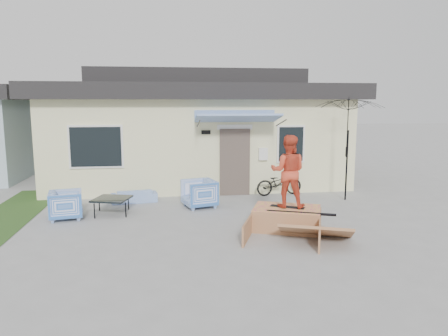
{
  "coord_description": "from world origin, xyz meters",
  "views": [
    {
      "loc": [
        -1.07,
        -8.37,
        2.93
      ],
      "look_at": [
        0.3,
        1.8,
        1.3
      ],
      "focal_mm": 33.59,
      "sensor_mm": 36.0,
      "label": 1
    }
  ],
  "objects": [
    {
      "name": "ground",
      "position": [
        0.0,
        0.0,
        0.0
      ],
      "size": [
        90.0,
        90.0,
        0.0
      ],
      "primitive_type": "plane",
      "color": "gray",
      "rests_on": "ground"
    },
    {
      "name": "house",
      "position": [
        0.0,
        7.99,
        1.94
      ],
      "size": [
        10.8,
        8.49,
        4.1
      ],
      "color": "beige",
      "rests_on": "ground"
    },
    {
      "name": "loveseat",
      "position": [
        -2.09,
        3.92,
        0.26
      ],
      "size": [
        1.36,
        0.61,
        0.51
      ],
      "primitive_type": "imported",
      "rotation": [
        0.0,
        0.0,
        3.32
      ],
      "color": "blue",
      "rests_on": "ground"
    },
    {
      "name": "armchair_left",
      "position": [
        -3.64,
        2.32,
        0.4
      ],
      "size": [
        0.86,
        0.9,
        0.8
      ],
      "primitive_type": "imported",
      "rotation": [
        0.0,
        0.0,
        1.76
      ],
      "color": "blue",
      "rests_on": "ground"
    },
    {
      "name": "armchair_right",
      "position": [
        -0.23,
        3.06,
        0.43
      ],
      "size": [
        0.99,
        1.02,
        0.86
      ],
      "primitive_type": "imported",
      "rotation": [
        0.0,
        0.0,
        -1.29
      ],
      "color": "blue",
      "rests_on": "ground"
    },
    {
      "name": "coffee_table",
      "position": [
        -2.56,
        2.65,
        0.21
      ],
      "size": [
        1.07,
        1.07,
        0.43
      ],
      "primitive_type": "cube",
      "rotation": [
        0.0,
        0.0,
        -0.28
      ],
      "color": "black",
      "rests_on": "ground"
    },
    {
      "name": "bicycle",
      "position": [
        2.39,
        4.26,
        0.48
      ],
      "size": [
        1.57,
        0.75,
        0.96
      ],
      "primitive_type": "imported",
      "rotation": [
        0.0,
        0.0,
        1.73
      ],
      "color": "black",
      "rests_on": "ground"
    },
    {
      "name": "patio_umbrella",
      "position": [
        4.21,
        3.37,
        1.75
      ],
      "size": [
        2.04,
        1.9,
        2.2
      ],
      "color": "black",
      "rests_on": "ground"
    },
    {
      "name": "skate_ramp",
      "position": [
        1.63,
        0.75,
        0.25
      ],
      "size": [
        2.13,
        2.41,
        0.5
      ],
      "primitive_type": null,
      "rotation": [
        0.0,
        0.0,
        -0.37
      ],
      "color": "#9A6641",
      "rests_on": "ground"
    },
    {
      "name": "skateboard",
      "position": [
        1.64,
        0.79,
        0.53
      ],
      "size": [
        0.79,
        0.57,
        0.05
      ],
      "primitive_type": "cube",
      "rotation": [
        0.0,
        0.0,
        -0.52
      ],
      "color": "black",
      "rests_on": "skate_ramp"
    },
    {
      "name": "skater",
      "position": [
        1.64,
        0.79,
        1.39
      ],
      "size": [
        0.97,
        0.86,
        1.67
      ],
      "primitive_type": "imported",
      "rotation": [
        0.0,
        0.0,
        2.81
      ],
      "color": "#D5462C",
      "rests_on": "skateboard"
    }
  ]
}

